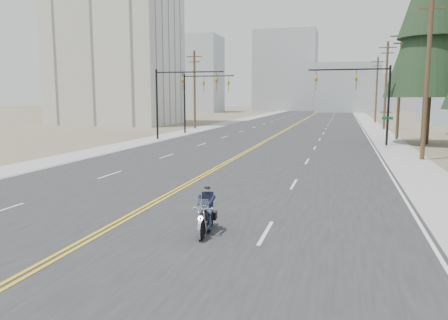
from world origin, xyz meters
name	(u,v)px	position (x,y,z in m)	size (l,w,h in m)	color
ground_plane	(44,264)	(0.00, 0.00, 0.00)	(400.00, 400.00, 0.00)	#776D56
road	(301,121)	(0.00, 70.00, 0.01)	(20.00, 200.00, 0.01)	#303033
sidewalk_left	(239,121)	(-11.50, 70.00, 0.01)	(3.00, 200.00, 0.01)	#A5A5A0
sidewalk_right	(369,122)	(11.50, 70.00, 0.01)	(3.00, 200.00, 0.01)	#A5A5A0
traffic_mast_left	(175,90)	(-8.98, 32.00, 4.94)	(7.10, 0.26, 7.00)	black
traffic_mast_right	(365,89)	(8.98, 32.00, 4.94)	(7.10, 0.26, 7.00)	black
traffic_mast_far	(198,92)	(-9.31, 40.00, 4.87)	(6.10, 0.26, 7.00)	black
street_sign	(387,126)	(10.80, 30.00, 1.80)	(0.90, 0.06, 2.62)	black
utility_pole_b	(428,71)	(12.50, 23.00, 5.98)	(2.20, 0.30, 11.50)	brown
utility_pole_c	(400,82)	(12.50, 38.00, 5.73)	(2.20, 0.30, 11.00)	brown
utility_pole_d	(386,84)	(12.50, 53.00, 5.98)	(2.20, 0.30, 11.50)	brown
utility_pole_e	(377,89)	(12.50, 70.00, 5.73)	(2.20, 0.30, 11.00)	brown
utility_pole_left	(195,88)	(-12.50, 48.00, 5.48)	(2.20, 0.30, 10.50)	brown
apartment_block	(116,29)	(-28.00, 55.00, 15.00)	(18.00, 14.00, 30.00)	silver
haze_bldg_a	(197,74)	(-35.00, 115.00, 11.00)	(14.00, 12.00, 22.00)	#B7BCC6
haze_bldg_b	(347,88)	(8.00, 125.00, 7.00)	(18.00, 14.00, 14.00)	#ADB2B7
haze_bldg_d	(286,71)	(-12.00, 140.00, 13.00)	(20.00, 15.00, 26.00)	#ADB2B7
haze_bldg_e	(399,92)	(25.00, 150.00, 6.00)	(14.00, 14.00, 12.00)	#B7BCC6
haze_bldg_f	(169,86)	(-50.00, 130.00, 8.00)	(12.00, 12.00, 16.00)	#ADB2B7
motorcyclist	(206,211)	(3.19, 3.53, 0.73)	(0.80, 1.87, 1.46)	black
conifer_tall	(433,6)	(14.46, 34.15, 12.17)	(7.63, 7.63, 21.19)	#382619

